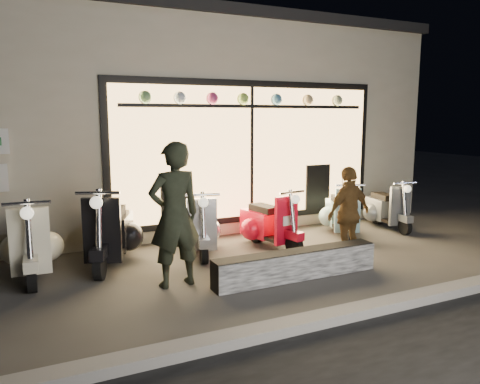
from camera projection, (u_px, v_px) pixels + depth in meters
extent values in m
plane|color=#383533|center=(262.00, 267.00, 6.97)|extent=(40.00, 40.00, 0.00)
cube|color=slate|center=(346.00, 314.00, 5.17)|extent=(40.00, 0.25, 0.12)
cube|color=beige|center=(163.00, 126.00, 11.10)|extent=(10.00, 6.00, 4.00)
cube|color=black|center=(161.00, 34.00, 10.76)|extent=(10.20, 6.20, 0.20)
cube|color=black|center=(250.00, 152.00, 8.82)|extent=(5.45, 0.06, 2.65)
cube|color=#FFBF6B|center=(251.00, 152.00, 8.78)|extent=(5.20, 0.04, 2.40)
cube|color=black|center=(252.00, 106.00, 8.61)|extent=(4.90, 0.06, 0.06)
cube|color=black|center=(296.00, 265.00, 6.44)|extent=(2.45, 0.28, 0.40)
cylinder|color=black|center=(204.00, 253.00, 7.08)|extent=(0.18, 0.36, 0.34)
cylinder|color=black|center=(197.00, 237.00, 8.05)|extent=(0.20, 0.36, 0.34)
cube|color=silver|center=(202.00, 225.00, 7.22)|extent=(0.47, 0.18, 0.82)
cube|color=silver|center=(197.00, 226.00, 7.92)|extent=(0.58, 0.79, 0.46)
cube|color=black|center=(198.00, 211.00, 7.78)|extent=(0.41, 0.61, 0.12)
sphere|color=#FFF2CC|center=(203.00, 202.00, 6.95)|extent=(0.18, 0.18, 0.15)
cylinder|color=black|center=(294.00, 245.00, 7.52)|extent=(0.16, 0.34, 0.33)
cylinder|color=black|center=(257.00, 233.00, 8.30)|extent=(0.18, 0.35, 0.33)
cube|color=red|center=(286.00, 220.00, 7.62)|extent=(0.45, 0.15, 0.80)
cube|color=red|center=(261.00, 223.00, 8.19)|extent=(0.53, 0.75, 0.45)
cube|color=black|center=(264.00, 209.00, 8.07)|extent=(0.37, 0.59, 0.12)
sphere|color=#FFF2CC|center=(296.00, 199.00, 7.39)|extent=(0.17, 0.17, 0.15)
cylinder|color=black|center=(100.00, 266.00, 6.38)|extent=(0.25, 0.40, 0.39)
cylinder|color=black|center=(116.00, 244.00, 7.51)|extent=(0.27, 0.41, 0.39)
cube|color=black|center=(102.00, 230.00, 6.55)|extent=(0.52, 0.27, 0.93)
cube|color=black|center=(114.00, 231.00, 7.36)|extent=(0.74, 0.92, 0.52)
cube|color=black|center=(112.00, 213.00, 7.19)|extent=(0.53, 0.71, 0.14)
sphere|color=#FFF2CC|center=(96.00, 203.00, 6.23)|extent=(0.22, 0.22, 0.17)
cylinder|color=black|center=(32.00, 278.00, 5.94)|extent=(0.13, 0.37, 0.37)
cylinder|color=black|center=(33.00, 255.00, 6.93)|extent=(0.15, 0.38, 0.37)
cube|color=#F3EBC7|center=(30.00, 242.00, 6.08)|extent=(0.50, 0.10, 0.89)
cube|color=#F3EBC7|center=(32.00, 242.00, 6.79)|extent=(0.49, 0.78, 0.50)
cube|color=black|center=(30.00, 223.00, 6.65)|extent=(0.33, 0.62, 0.13)
sphere|color=#FFF2CC|center=(27.00, 213.00, 5.79)|extent=(0.17, 0.17, 0.16)
cylinder|color=black|center=(350.00, 234.00, 8.24)|extent=(0.23, 0.34, 0.33)
cylinder|color=black|center=(338.00, 222.00, 9.20)|extent=(0.25, 0.35, 0.33)
cube|color=#7CA7B0|center=(348.00, 211.00, 8.38)|extent=(0.44, 0.25, 0.80)
cube|color=#7CA7B0|center=(339.00, 213.00, 9.07)|extent=(0.66, 0.79, 0.45)
cube|color=black|center=(341.00, 200.00, 8.93)|extent=(0.48, 0.61, 0.12)
sphere|color=#FFF2CC|center=(351.00, 192.00, 8.10)|extent=(0.19, 0.19, 0.15)
cylinder|color=black|center=(405.00, 227.00, 8.84)|extent=(0.14, 0.33, 0.32)
cylinder|color=black|center=(377.00, 217.00, 9.72)|extent=(0.16, 0.33, 0.32)
cube|color=slate|center=(400.00, 206.00, 8.96)|extent=(0.43, 0.13, 0.76)
cube|color=slate|center=(380.00, 208.00, 9.60)|extent=(0.49, 0.70, 0.43)
cube|color=black|center=(384.00, 196.00, 9.47)|extent=(0.34, 0.55, 0.11)
sphere|color=#FFF2CC|center=(407.00, 189.00, 8.71)|extent=(0.16, 0.16, 0.14)
imported|color=black|center=(175.00, 215.00, 6.06)|extent=(0.73, 0.51, 1.91)
imported|color=brown|center=(349.00, 214.00, 7.22)|extent=(0.91, 0.50, 1.47)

